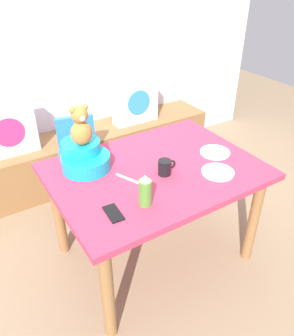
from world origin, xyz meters
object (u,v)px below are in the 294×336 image
Objects in this scene: dinner_plate_near at (215,152)px; infant_seat_teal at (84,157)px; book_stack at (73,132)px; coffee_mug at (165,167)px; ketchup_bottle at (145,191)px; dinner_plate_far at (218,172)px; teddy_bear at (81,127)px; pillow_floral_left at (7,129)px; cell_phone at (113,213)px; pillow_floral_right at (135,100)px; highchair at (80,154)px; dining_table at (155,182)px.

infant_seat_teal is at bearing 159.48° from dinner_plate_near.
book_stack is 1.34m from coffee_mug.
infant_seat_teal is 1.78× the size of ketchup_bottle.
book_stack is 1.08× the size of ketchup_bottle.
book_stack is 1.40m from dinner_plate_near.
dinner_plate_far is at bearing -75.22° from book_stack.
teddy_bear is at bearing 142.95° from dinner_plate_far.
teddy_bear reaches higher than book_stack.
pillow_floral_left is at bearing -177.80° from book_stack.
cell_phone is at bearing -96.88° from teddy_bear.
pillow_floral_right is 1.33m from infant_seat_teal.
cell_phone is (-0.44, -0.17, -0.04)m from coffee_mug.
highchair is 2.39× the size of infant_seat_teal.
cell_phone is at bearing -102.61° from book_stack.
teddy_bear is (-0.92, -0.95, 0.34)m from pillow_floral_right.
dining_table is 0.47m from infant_seat_teal.
pillow_floral_right is 1.75m from cell_phone.
pillow_floral_left reaches higher than dining_table.
teddy_bear is at bearing 159.51° from dinner_plate_near.
ketchup_bottle is at bearing -132.26° from dining_table.
dinner_plate_far is (0.66, -0.49, -0.27)m from teddy_bear.
highchair is 0.93m from coffee_mug.
infant_seat_teal reaches higher than dining_table.
highchair is (-0.76, -0.42, -0.16)m from pillow_floral_right.
book_stack is 0.25× the size of highchair.
dinner_plate_near is (0.64, -0.84, 0.22)m from highchair.
teddy_bear is 0.56m from ketchup_bottle.
pillow_floral_left is at bearing 180.00° from pillow_floral_right.
book_stack is (-0.65, 0.02, -0.18)m from pillow_floral_right.
book_stack is 1.13m from teddy_bear.
coffee_mug is (0.38, -0.33, -0.23)m from teddy_bear.
dinner_plate_far is (0.66, -0.50, -0.07)m from infant_seat_teal.
infant_seat_teal is 0.50m from coffee_mug.
infant_seat_teal reaches higher than dinner_plate_near.
pillow_floral_left is 0.56× the size of highchair.
infant_seat_teal is (-0.16, -0.53, 0.29)m from highchair.
ketchup_bottle is 0.54m from dinner_plate_far.
cell_phone is at bearing -102.12° from highchair.
ketchup_bottle is at bearing -76.78° from infant_seat_teal.
dining_table is at bearing -34.81° from teddy_bear.
infant_seat_teal is (-0.36, 0.25, 0.17)m from dining_table.
pillow_floral_left is at bearing 136.42° from highchair.
teddy_bear reaches higher than dining_table.
ketchup_bottle is at bearing -118.49° from pillow_floral_right.
teddy_bear is (-0.00, -0.00, 0.21)m from infant_seat_teal.
pillow_floral_right is (1.19, 0.00, 0.00)m from pillow_floral_left.
cell_phone is (-0.06, -0.50, -0.27)m from teddy_bear.
infant_seat_teal is 0.53m from ketchup_bottle.
dinner_plate_far reaches higher than book_stack.
infant_seat_teal is 0.21m from teddy_bear.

